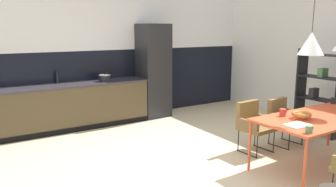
% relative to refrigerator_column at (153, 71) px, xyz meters
% --- Properties ---
extents(ground_plane, '(9.17, 9.17, 0.00)m').
position_rel_refrigerator_column_xyz_m(ground_plane, '(-0.79, -3.04, -1.03)').
color(ground_plane, '#C9B792').
extents(back_wall_splashback_dark, '(7.05, 0.12, 1.50)m').
position_rel_refrigerator_column_xyz_m(back_wall_splashback_dark, '(-0.79, 0.36, -0.28)').
color(back_wall_splashback_dark, black).
rests_on(back_wall_splashback_dark, ground).
extents(back_wall_panel_upper, '(7.05, 0.12, 1.50)m').
position_rel_refrigerator_column_xyz_m(back_wall_panel_upper, '(-0.79, 0.36, 1.22)').
color(back_wall_panel_upper, white).
rests_on(back_wall_panel_upper, back_wall_splashback_dark).
extents(kitchen_counter, '(3.86, 0.63, 0.89)m').
position_rel_refrigerator_column_xyz_m(kitchen_counter, '(-2.25, -0.00, -0.58)').
color(kitchen_counter, '#493B26').
rests_on(kitchen_counter, ground).
extents(refrigerator_column, '(0.62, 0.60, 2.05)m').
position_rel_refrigerator_column_xyz_m(refrigerator_column, '(0.00, 0.00, 0.00)').
color(refrigerator_column, '#232326').
rests_on(refrigerator_column, ground).
extents(dining_table, '(1.95, 0.94, 0.74)m').
position_rel_refrigerator_column_xyz_m(dining_table, '(0.58, -3.73, -0.32)').
color(dining_table, '#D84D2A').
rests_on(dining_table, ground).
extents(armchair_far_side, '(0.53, 0.52, 0.77)m').
position_rel_refrigerator_column_xyz_m(armchair_far_side, '(0.94, -2.80, -0.54)').
color(armchair_far_side, brown).
rests_on(armchair_far_side, ground).
extents(armchair_head_of_table, '(0.51, 0.50, 0.80)m').
position_rel_refrigerator_column_xyz_m(armchair_head_of_table, '(0.25, -2.77, -0.53)').
color(armchair_head_of_table, brown).
rests_on(armchair_head_of_table, ground).
extents(fruit_bowl, '(0.26, 0.26, 0.09)m').
position_rel_refrigerator_column_xyz_m(fruit_bowl, '(0.22, -3.67, -0.22)').
color(fruit_bowl, '#B2662D').
rests_on(fruit_bowl, dining_table).
extents(open_book, '(0.31, 0.22, 0.02)m').
position_rel_refrigerator_column_xyz_m(open_book, '(-0.09, -3.84, -0.28)').
color(open_book, white).
rests_on(open_book, dining_table).
extents(mug_wide_latte, '(0.14, 0.09, 0.10)m').
position_rel_refrigerator_column_xyz_m(mug_wide_latte, '(0.13, -3.43, -0.23)').
color(mug_wide_latte, '#B23D33').
rests_on(mug_wide_latte, dining_table).
extents(mug_tall_blue, '(0.13, 0.08, 0.10)m').
position_rel_refrigerator_column_xyz_m(mug_tall_blue, '(1.48, -3.35, -0.23)').
color(mug_tall_blue, black).
rests_on(mug_tall_blue, dining_table).
extents(mug_short_terracotta, '(0.13, 0.08, 0.09)m').
position_rel_refrigerator_column_xyz_m(mug_short_terracotta, '(-0.24, -4.11, -0.24)').
color(mug_short_terracotta, '#5B8456').
rests_on(mug_short_terracotta, dining_table).
extents(cooking_pot, '(0.24, 0.24, 0.16)m').
position_rel_refrigerator_column_xyz_m(cooking_pot, '(-1.17, -0.06, -0.07)').
color(cooking_pot, black).
rests_on(cooking_pot, kitchen_counter).
extents(bottle_wine_green, '(0.06, 0.06, 0.27)m').
position_rel_refrigerator_column_xyz_m(bottle_wine_green, '(-2.05, 0.20, -0.02)').
color(bottle_wine_green, black).
rests_on(bottle_wine_green, kitchen_counter).
extents(open_shelf_unit, '(0.30, 0.83, 1.67)m').
position_rel_refrigerator_column_xyz_m(open_shelf_unit, '(1.96, -2.76, -0.15)').
color(open_shelf_unit, black).
rests_on(open_shelf_unit, ground).
extents(pendant_lamp_over_table_near, '(0.32, 0.32, 1.34)m').
position_rel_refrigerator_column_xyz_m(pendant_lamp_over_table_near, '(0.19, -3.74, 0.73)').
color(pendant_lamp_over_table_near, black).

